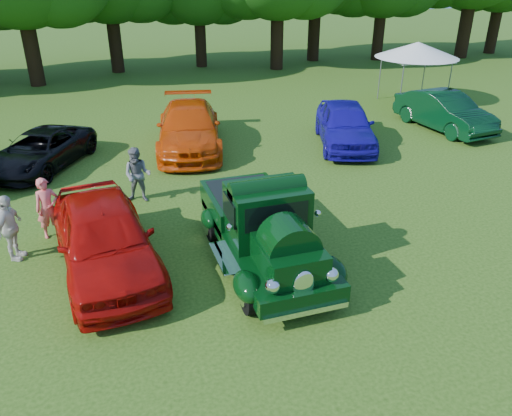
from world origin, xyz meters
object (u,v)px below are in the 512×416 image
object	(u,v)px
back_car_black	(41,150)
spectator_pink	(48,208)
red_convertible	(105,238)
back_car_blue	(345,124)
back_car_green	(444,111)
hero_pickup	(263,228)
spectator_grey	(138,175)
canopy_tent	(417,50)
back_car_orange	(189,128)
spectator_white	(10,228)

from	to	relation	value
back_car_black	spectator_pink	size ratio (longest dim) A/B	2.82
red_convertible	back_car_black	bearing A→B (deg)	97.27
back_car_blue	back_car_green	xyz separation A→B (m)	(4.93, 0.52, -0.05)
hero_pickup	back_car_green	size ratio (longest dim) A/B	1.10
red_convertible	spectator_grey	distance (m)	3.73
back_car_blue	canopy_tent	bearing A→B (deg)	56.05
back_car_orange	spectator_grey	size ratio (longest dim) A/B	3.41
red_convertible	canopy_tent	distance (m)	18.95
back_car_blue	red_convertible	bearing A→B (deg)	-127.20
back_car_black	back_car_blue	xyz separation A→B (m)	(11.04, -1.12, 0.20)
spectator_grey	spectator_white	distance (m)	3.98
back_car_orange	hero_pickup	bearing A→B (deg)	-78.33
hero_pickup	back_car_blue	bearing A→B (deg)	50.65
back_car_black	spectator_white	world-z (taller)	spectator_white
back_car_green	back_car_blue	bearing A→B (deg)	-179.66
back_car_green	spectator_white	distance (m)	17.21
spectator_grey	back_car_green	bearing A→B (deg)	34.78
back_car_green	spectator_white	size ratio (longest dim) A/B	2.86
spectator_pink	spectator_grey	xyz separation A→B (m)	(2.42, 1.44, 0.02)
back_car_green	spectator_grey	bearing A→B (deg)	-171.90
red_convertible	spectator_pink	xyz separation A→B (m)	(-1.30, 2.11, -0.05)
back_car_blue	back_car_green	distance (m)	4.96
back_car_blue	back_car_orange	bearing A→B (deg)	-175.59
back_car_blue	back_car_black	bearing A→B (deg)	-166.97
hero_pickup	back_car_black	distance (m)	9.70
red_convertible	canopy_tent	world-z (taller)	canopy_tent
spectator_grey	spectator_white	size ratio (longest dim) A/B	1.00
red_convertible	spectator_white	world-z (taller)	red_convertible
spectator_pink	canopy_tent	distance (m)	18.96
spectator_white	canopy_tent	world-z (taller)	canopy_tent
spectator_grey	canopy_tent	world-z (taller)	canopy_tent
red_convertible	back_car_blue	bearing A→B (deg)	27.69
hero_pickup	back_car_orange	bearing A→B (deg)	90.36
back_car_green	canopy_tent	size ratio (longest dim) A/B	1.07
red_convertible	back_car_orange	bearing A→B (deg)	59.48
hero_pickup	red_convertible	xyz separation A→B (m)	(-3.54, 0.75, -0.02)
spectator_grey	spectator_white	bearing A→B (deg)	-122.81
spectator_pink	back_car_green	bearing A→B (deg)	1.43
back_car_orange	spectator_pink	distance (m)	7.38
back_car_orange	back_car_blue	distance (m)	5.97
spectator_pink	spectator_white	bearing A→B (deg)	-146.46
hero_pickup	back_car_blue	size ratio (longest dim) A/B	1.07
hero_pickup	spectator_white	world-z (taller)	hero_pickup
back_car_blue	spectator_white	distance (m)	12.42
canopy_tent	back_car_black	bearing A→B (deg)	-168.37
canopy_tent	spectator_pink	bearing A→B (deg)	-152.25
hero_pickup	spectator_grey	bearing A→B (deg)	119.32
back_car_black	hero_pickup	bearing A→B (deg)	-27.05
back_car_orange	spectator_grey	distance (m)	4.80
hero_pickup	back_car_orange	xyz separation A→B (m)	(-0.05, 8.48, -0.06)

